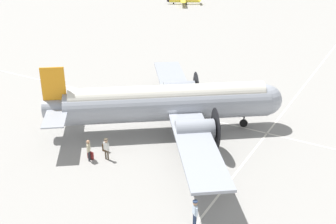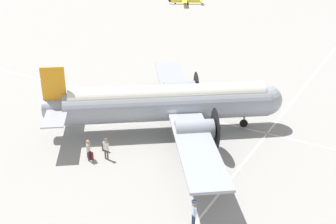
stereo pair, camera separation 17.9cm
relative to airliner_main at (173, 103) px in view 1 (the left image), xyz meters
name	(u,v)px [view 1 (the left image)]	position (x,y,z in m)	size (l,w,h in m)	color
ground_plane	(168,131)	(-0.36, -0.26, -2.61)	(300.00, 300.00, 0.00)	gray
apron_line_eastwest	(188,115)	(-0.36, 3.52, -2.61)	(120.00, 0.16, 0.01)	silver
apron_line_northsouth	(252,153)	(7.19, -0.26, -2.61)	(0.16, 120.00, 0.01)	silver
airliner_main	(173,103)	(0.00, 0.00, 0.00)	(19.62, 21.40, 6.07)	#9399A3
crew_foreground	(195,210)	(7.17, -10.20, -1.50)	(0.47, 0.44, 1.78)	navy
passenger_boarding	(89,148)	(-3.04, -7.46, -1.56)	(0.34, 0.54, 1.72)	#2D2D33
ramp_agent	(106,147)	(-1.98, -6.70, -1.51)	(0.59, 0.33, 1.75)	#473D2D
suitcase_near_door	(105,148)	(-2.83, -5.78, -2.31)	(0.50, 0.19, 0.64)	#47331E
suitcase_upright_spare	(91,155)	(-3.12, -7.24, -2.32)	(0.51, 0.15, 0.62)	maroon
light_aircraft_distant	(183,0)	(-27.59, 53.86, -1.80)	(7.26, 9.23, 1.93)	yellow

